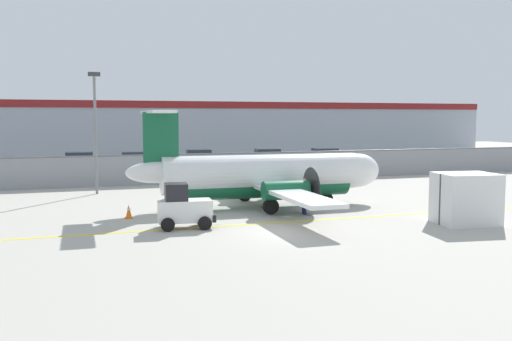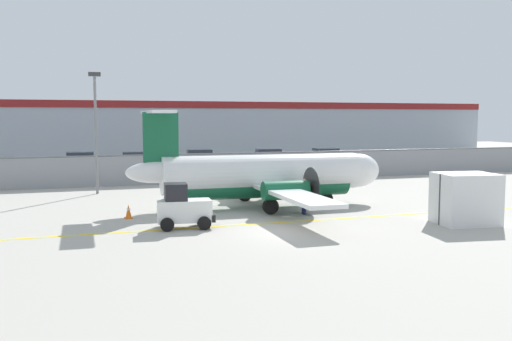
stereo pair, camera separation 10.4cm
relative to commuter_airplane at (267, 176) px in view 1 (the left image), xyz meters
name	(u,v)px [view 1 (the left image)]	position (x,y,z in m)	size (l,w,h in m)	color
ground_plane	(279,223)	(-0.99, -4.36, -1.60)	(140.00, 140.00, 0.01)	#ADA89E
perimeter_fence	(197,167)	(-0.99, 11.64, -0.49)	(98.00, 0.10, 2.10)	gray
parking_lot_strip	(168,169)	(-0.99, 23.14, -1.54)	(98.00, 17.00, 0.12)	#38383A
background_building	(140,129)	(-0.99, 41.63, 1.66)	(91.00, 8.10, 6.50)	#A8B2BC
commuter_airplane	(267,176)	(0.00, 0.00, 0.00)	(13.48, 16.03, 4.92)	white
baggage_tug	(184,208)	(-5.20, -4.23, -0.75)	(2.43, 1.59, 1.88)	silver
ground_crew_worker	(304,194)	(0.94, -2.66, -0.65)	(0.38, 0.55, 1.70)	#191E4C
cargo_container	(466,199)	(6.50, -7.23, -0.50)	(2.66, 2.33, 2.20)	silver
traffic_cone_near_left	(129,212)	(-7.11, -1.17, -1.29)	(0.36, 0.36, 0.64)	orange
traffic_cone_near_right	(270,202)	(0.00, -0.45, -1.29)	(0.36, 0.36, 0.64)	orange
parked_car_1	(78,161)	(-8.62, 23.08, -0.71)	(4.30, 2.21, 1.58)	red
parked_car_2	(134,161)	(-4.09, 21.96, -0.71)	(4.38, 2.41, 1.58)	silver
parked_car_3	(197,158)	(1.81, 23.58, -0.71)	(4.35, 2.32, 1.58)	black
parked_car_4	(266,157)	(8.17, 22.58, -0.71)	(4.37, 2.37, 1.58)	black
parked_car_5	(326,157)	(13.91, 21.78, -0.71)	(4.30, 2.22, 1.58)	gray
apron_light_pole	(95,122)	(-7.97, 8.07, 2.70)	(0.70, 0.30, 7.27)	slate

